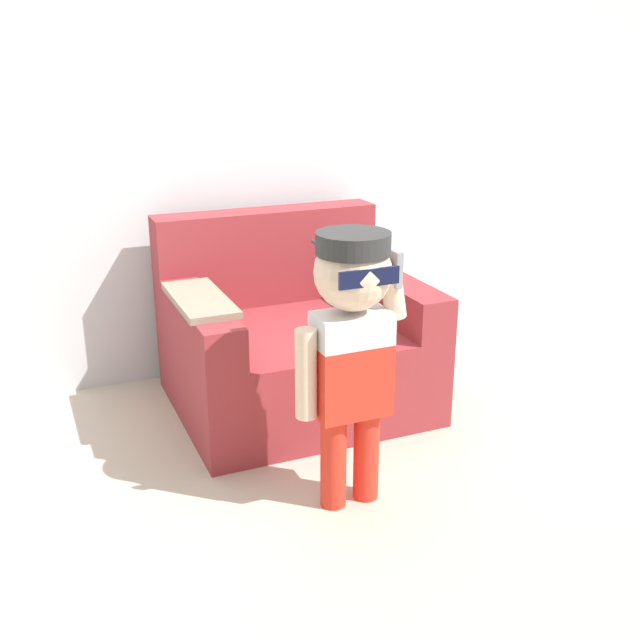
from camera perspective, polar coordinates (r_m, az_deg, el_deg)
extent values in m
plane|color=#BCB29E|center=(3.58, -4.73, -7.73)|extent=(10.00, 10.00, 0.00)
cube|color=silver|center=(3.91, -8.81, 14.34)|extent=(10.00, 0.05, 2.60)
cube|color=maroon|center=(3.65, -1.80, -3.44)|extent=(1.15, 1.01, 0.42)
cube|color=maroon|center=(3.87, -4.08, 4.91)|extent=(1.15, 0.19, 0.48)
cube|color=maroon|center=(3.32, -9.05, -0.32)|extent=(0.18, 0.82, 0.20)
cube|color=maroon|center=(3.66, 5.79, 1.69)|extent=(0.18, 0.82, 0.20)
cube|color=gray|center=(3.29, -9.16, 1.54)|extent=(0.22, 0.55, 0.03)
cylinder|color=red|center=(2.88, 1.02, -10.69)|extent=(0.10, 0.10, 0.38)
cylinder|color=red|center=(2.93, 3.54, -10.13)|extent=(0.10, 0.10, 0.38)
cube|color=red|center=(2.75, 2.39, -4.50)|extent=(0.28, 0.16, 0.28)
cube|color=silver|center=(2.68, 2.45, -0.63)|extent=(0.28, 0.16, 0.12)
sphere|color=beige|center=(2.62, 2.51, 3.66)|extent=(0.28, 0.28, 0.28)
cylinder|color=#2D2D2D|center=(2.59, 2.54, 5.87)|extent=(0.26, 0.26, 0.08)
cube|color=#2D2D2D|center=(2.71, 1.39, 5.88)|extent=(0.16, 0.12, 0.01)
cube|color=#0F1433|center=(2.50, 3.77, 3.23)|extent=(0.22, 0.01, 0.06)
cylinder|color=beige|center=(2.67, -1.07, -4.14)|extent=(0.08, 0.08, 0.34)
cylinder|color=beige|center=(2.71, 5.57, 2.10)|extent=(0.11, 0.08, 0.20)
cube|color=gray|center=(2.67, 5.77, 3.89)|extent=(0.02, 0.07, 0.13)
cylinder|color=white|center=(4.29, 7.70, -2.95)|extent=(0.20, 0.20, 0.02)
cylinder|color=white|center=(4.21, 7.84, -0.11)|extent=(0.06, 0.06, 0.47)
cylinder|color=white|center=(4.14, 7.99, 3.10)|extent=(0.31, 0.31, 0.02)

